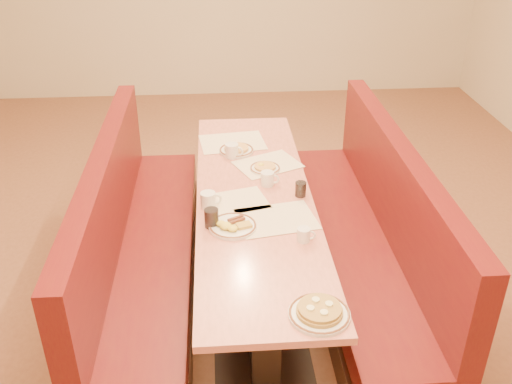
{
  "coord_description": "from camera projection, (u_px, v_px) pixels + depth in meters",
  "views": [
    {
      "loc": [
        -0.22,
        -3.01,
        2.47
      ],
      "look_at": [
        0.0,
        -0.13,
        0.85
      ],
      "focal_mm": 40.0,
      "sensor_mm": 36.0,
      "label": 1
    }
  ],
  "objects": [
    {
      "name": "placemat_near_right",
      "position": [
        277.0,
        219.0,
        3.23
      ],
      "size": [
        0.48,
        0.4,
        0.0
      ],
      "primitive_type": "cube",
      "rotation": [
        0.0,
        0.0,
        0.18
      ],
      "color": "beige",
      "rests_on": "diner_table"
    },
    {
      "name": "booth_right",
      "position": [
        366.0,
        243.0,
        3.71
      ],
      "size": [
        0.55,
        2.5,
        1.05
      ],
      "color": "#4C3326",
      "rests_on": "ground"
    },
    {
      "name": "coffee_mug_b",
      "position": [
        209.0,
        200.0,
        3.33
      ],
      "size": [
        0.13,
        0.09,
        0.1
      ],
      "rotation": [
        0.0,
        0.0,
        0.16
      ],
      "color": "silver",
      "rests_on": "diner_table"
    },
    {
      "name": "extra_plate_far",
      "position": [
        236.0,
        150.0,
        4.01
      ],
      "size": [
        0.24,
        0.24,
        0.05
      ],
      "rotation": [
        0.0,
        0.0,
        0.29
      ],
      "color": "silver",
      "rests_on": "diner_table"
    },
    {
      "name": "placemat_far_right",
      "position": [
        268.0,
        164.0,
        3.84
      ],
      "size": [
        0.5,
        0.45,
        0.0
      ],
      "primitive_type": "cube",
      "rotation": [
        0.0,
        0.0,
        0.43
      ],
      "color": "beige",
      "rests_on": "diner_table"
    },
    {
      "name": "eggs_plate",
      "position": [
        232.0,
        226.0,
        3.15
      ],
      "size": [
        0.27,
        0.27,
        0.05
      ],
      "rotation": [
        0.0,
        0.0,
        0.31
      ],
      "color": "silver",
      "rests_on": "diner_table"
    },
    {
      "name": "coffee_mug_d",
      "position": [
        232.0,
        150.0,
        3.92
      ],
      "size": [
        0.13,
        0.09,
        0.1
      ],
      "rotation": [
        0.0,
        0.0,
        -0.35
      ],
      "color": "silver",
      "rests_on": "diner_table"
    },
    {
      "name": "coffee_mug_c",
      "position": [
        268.0,
        178.0,
        3.57
      ],
      "size": [
        0.12,
        0.08,
        0.09
      ],
      "rotation": [
        0.0,
        0.0,
        -0.21
      ],
      "color": "silver",
      "rests_on": "diner_table"
    },
    {
      "name": "ground",
      "position": [
        255.0,
        292.0,
        3.84
      ],
      "size": [
        8.0,
        8.0,
        0.0
      ],
      "primitive_type": "plane",
      "color": "#9E6647",
      "rests_on": "ground"
    },
    {
      "name": "soda_tumbler_mid",
      "position": [
        301.0,
        189.0,
        3.45
      ],
      "size": [
        0.07,
        0.07,
        0.09
      ],
      "color": "black",
      "rests_on": "diner_table"
    },
    {
      "name": "coffee_mug_a",
      "position": [
        304.0,
        235.0,
        3.03
      ],
      "size": [
        0.1,
        0.07,
        0.08
      ],
      "rotation": [
        0.0,
        0.0,
        -0.2
      ],
      "color": "silver",
      "rests_on": "diner_table"
    },
    {
      "name": "soda_tumbler_near",
      "position": [
        212.0,
        218.0,
        3.15
      ],
      "size": [
        0.08,
        0.08,
        0.11
      ],
      "color": "black",
      "rests_on": "diner_table"
    },
    {
      "name": "pancake_plate",
      "position": [
        319.0,
        312.0,
        2.52
      ],
      "size": [
        0.28,
        0.28,
        0.06
      ],
      "rotation": [
        0.0,
        0.0,
        -0.19
      ],
      "color": "silver",
      "rests_on": "diner_table"
    },
    {
      "name": "booth_left",
      "position": [
        140.0,
        253.0,
        3.62
      ],
      "size": [
        0.55,
        2.5,
        1.05
      ],
      "color": "#4C3326",
      "rests_on": "ground"
    },
    {
      "name": "diner_table",
      "position": [
        254.0,
        246.0,
        3.66
      ],
      "size": [
        0.7,
        2.5,
        0.75
      ],
      "color": "black",
      "rests_on": "ground"
    },
    {
      "name": "extra_plate_mid",
      "position": [
        265.0,
        168.0,
        3.77
      ],
      "size": [
        0.2,
        0.2,
        0.04
      ],
      "rotation": [
        0.0,
        0.0,
        0.25
      ],
      "color": "silver",
      "rests_on": "diner_table"
    },
    {
      "name": "placemat_far_left",
      "position": [
        232.0,
        142.0,
        4.15
      ],
      "size": [
        0.5,
        0.4,
        0.0
      ],
      "primitive_type": "cube",
      "rotation": [
        0.0,
        0.0,
        0.12
      ],
      "color": "beige",
      "rests_on": "diner_table"
    },
    {
      "name": "placemat_near_left",
      "position": [
        235.0,
        202.0,
        3.4
      ],
      "size": [
        0.43,
        0.36,
        0.0
      ],
      "primitive_type": "cube",
      "rotation": [
        0.0,
        0.0,
        0.26
      ],
      "color": "beige",
      "rests_on": "diner_table"
    }
  ]
}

